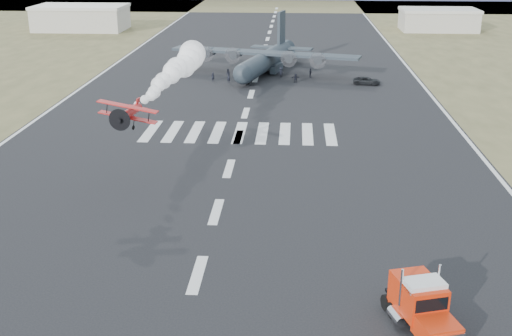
# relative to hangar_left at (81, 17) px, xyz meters

# --- Properties ---
(scrub_far) EXTENTS (500.00, 80.00, 0.00)m
(scrub_far) POSITION_rel_hangar_left_xyz_m (52.00, 85.00, -3.41)
(scrub_far) COLOR brown
(scrub_far) RESTS_ON ground
(runway_markings) EXTENTS (60.00, 260.00, 0.01)m
(runway_markings) POSITION_rel_hangar_left_xyz_m (52.00, -85.00, -3.40)
(runway_markings) COLOR silver
(runway_markings) RESTS_ON ground
(hangar_left) EXTENTS (24.50, 14.50, 6.70)m
(hangar_left) POSITION_rel_hangar_left_xyz_m (0.00, 0.00, 0.00)
(hangar_left) COLOR #A29E90
(hangar_left) RESTS_ON ground
(hangar_right) EXTENTS (20.50, 12.50, 5.90)m
(hangar_right) POSITION_rel_hangar_left_xyz_m (98.00, 5.00, -0.40)
(hangar_right) COLOR #A29E90
(hangar_right) RESTS_ON ground
(semi_truck) EXTENTS (4.58, 8.38, 3.69)m
(semi_truck) POSITION_rel_hangar_left_xyz_m (67.83, -139.30, -1.60)
(semi_truck) COLOR black
(semi_truck) RESTS_ON ground
(aerobatic_biplane) EXTENTS (6.18, 5.56, 2.79)m
(aerobatic_biplane) POSITION_rel_hangar_left_xyz_m (42.61, -115.05, 4.51)
(aerobatic_biplane) COLOR red
(smoke_trail) EXTENTS (3.90, 31.02, 3.90)m
(smoke_trail) POSITION_rel_hangar_left_xyz_m (44.01, -89.61, 4.73)
(smoke_trail) COLOR white
(transport_aircraft) EXTENTS (35.80, 29.26, 10.44)m
(transport_aircraft) POSITION_rel_hangar_left_xyz_m (53.70, -55.15, -0.72)
(transport_aircraft) COLOR #1E262D
(transport_aircraft) RESTS_ON ground
(support_vehicle) EXTENTS (5.01, 2.88, 1.31)m
(support_vehicle) POSITION_rel_hangar_left_xyz_m (71.75, -64.60, -2.75)
(support_vehicle) COLOR black
(support_vehicle) RESTS_ON ground
(crew_a) EXTENTS (0.58, 0.48, 1.57)m
(crew_a) POSITION_rel_hangar_left_xyz_m (47.41, -64.62, -2.62)
(crew_a) COLOR black
(crew_a) RESTS_ON ground
(crew_b) EXTENTS (0.76, 0.95, 1.70)m
(crew_b) POSITION_rel_hangar_left_xyz_m (50.83, -62.88, -2.56)
(crew_b) COLOR black
(crew_b) RESTS_ON ground
(crew_c) EXTENTS (1.30, 1.04, 1.83)m
(crew_c) POSITION_rel_hangar_left_xyz_m (56.55, -59.21, -2.49)
(crew_c) COLOR black
(crew_c) RESTS_ON ground
(crew_d) EXTENTS (0.82, 1.13, 1.74)m
(crew_d) POSITION_rel_hangar_left_xyz_m (61.97, -59.35, -2.54)
(crew_d) COLOR black
(crew_d) RESTS_ON ground
(crew_e) EXTENTS (0.93, 1.02, 1.77)m
(crew_e) POSITION_rel_hangar_left_xyz_m (50.60, -62.81, -2.52)
(crew_e) COLOR black
(crew_e) RESTS_ON ground
(crew_f) EXTENTS (1.52, 0.65, 1.58)m
(crew_f) POSITION_rel_hangar_left_xyz_m (59.25, -63.65, -2.62)
(crew_f) COLOR black
(crew_f) RESTS_ON ground
(crew_g) EXTENTS (0.76, 0.75, 1.62)m
(crew_g) POSITION_rel_hangar_left_xyz_m (44.43, -63.49, -2.60)
(crew_g) COLOR black
(crew_g) RESTS_ON ground
(crew_h) EXTENTS (0.92, 1.02, 1.79)m
(crew_h) POSITION_rel_hangar_left_xyz_m (46.96, -61.31, -2.51)
(crew_h) COLOR black
(crew_h) RESTS_ON ground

